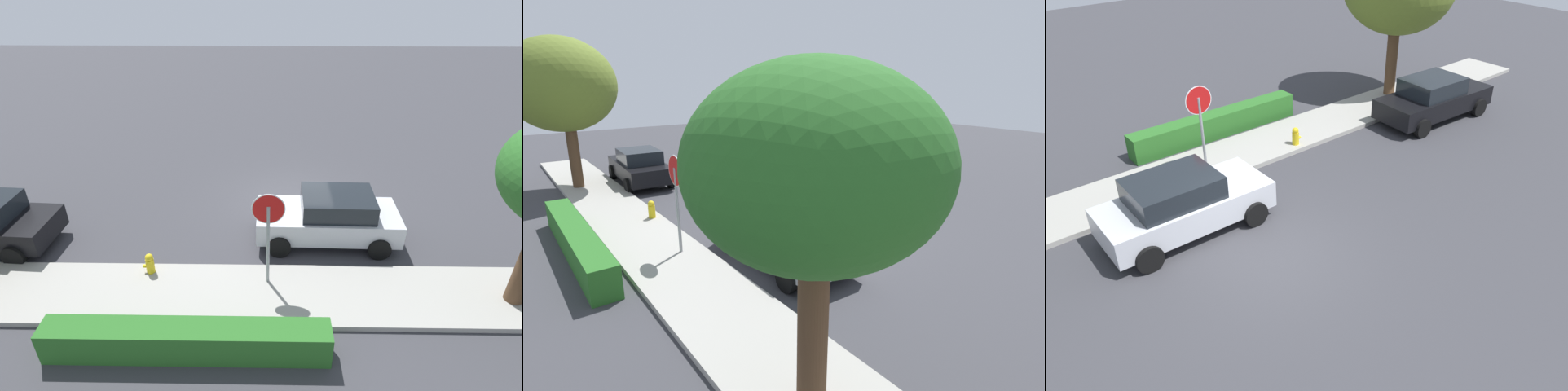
# 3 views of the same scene
# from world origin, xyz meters

# --- Properties ---
(ground_plane) EXTENTS (60.00, 60.00, 0.00)m
(ground_plane) POSITION_xyz_m (0.00, 0.00, 0.00)
(ground_plane) COLOR #38383D
(sidewalk_curb) EXTENTS (32.00, 2.13, 0.14)m
(sidewalk_curb) POSITION_xyz_m (0.00, 4.65, 0.07)
(sidewalk_curb) COLOR #9E9B93
(sidewalk_curb) RESTS_ON ground_plane
(stop_sign) EXTENTS (0.80, 0.08, 2.71)m
(stop_sign) POSITION_xyz_m (0.83, 4.22, 1.87)
(stop_sign) COLOR gray
(stop_sign) RESTS_ON ground_plane
(parked_car_silver) EXTENTS (4.12, 2.04, 1.54)m
(parked_car_silver) POSITION_xyz_m (-0.97, 2.17, 0.78)
(parked_car_silver) COLOR silver
(parked_car_silver) RESTS_ON ground_plane
(parked_car_black) EXTENTS (4.49, 2.15, 1.52)m
(parked_car_black) POSITION_xyz_m (9.13, 2.60, 0.77)
(parked_car_black) COLOR black
(parked_car_black) RESTS_ON ground_plane
(fire_hydrant) EXTENTS (0.30, 0.22, 0.72)m
(fire_hydrant) POSITION_xyz_m (3.91, 3.91, 0.36)
(fire_hydrant) COLOR gold
(fire_hydrant) RESTS_ON ground_plane
(front_yard_hedge) EXTENTS (6.01, 0.65, 0.79)m
(front_yard_hedge) POSITION_xyz_m (2.52, 6.37, 0.40)
(front_yard_hedge) COLOR #286623
(front_yard_hedge) RESTS_ON ground_plane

